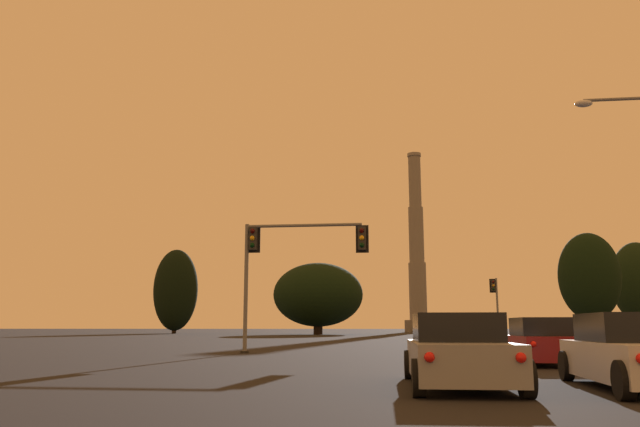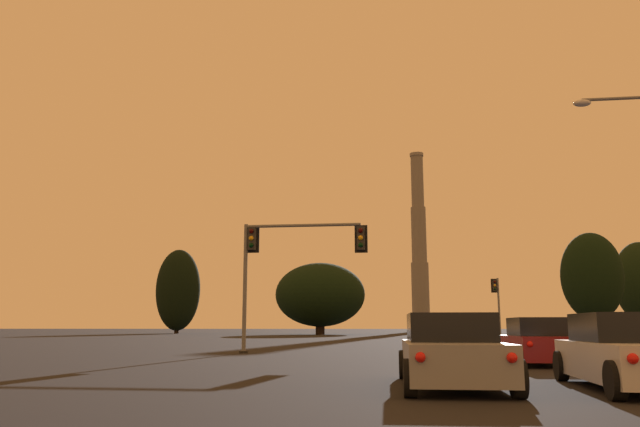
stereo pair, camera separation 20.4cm
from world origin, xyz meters
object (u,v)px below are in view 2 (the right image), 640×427
object	(u,v)px
sedan_center_lane_second	(451,352)
traffic_light_far_right	(497,299)
sedan_right_lane_second	(631,353)
smokestack	(420,260)
hatchback_right_lane_front	(537,343)
traffic_light_overhead_left	(286,253)

from	to	relation	value
sedan_center_lane_second	traffic_light_far_right	xyz separation A→B (m)	(7.65, 45.04, 2.93)
sedan_right_lane_second	smokestack	xyz separation A→B (m)	(0.11, 124.53, 14.82)
hatchback_right_lane_front	traffic_light_overhead_left	xyz separation A→B (m)	(-9.22, 7.27, 3.77)
sedan_right_lane_second	traffic_light_overhead_left	distance (m)	17.94
traffic_light_overhead_left	smokestack	size ratio (longest dim) A/B	0.15
traffic_light_far_right	smokestack	bearing A→B (deg)	93.04
traffic_light_overhead_left	sedan_center_lane_second	bearing A→B (deg)	-67.74
sedan_right_lane_second	traffic_light_far_right	size ratio (longest dim) A/B	0.87
traffic_light_overhead_left	sedan_right_lane_second	bearing A→B (deg)	-57.74
sedan_center_lane_second	hatchback_right_lane_front	size ratio (longest dim) A/B	1.14
hatchback_right_lane_front	smokestack	distance (m)	117.91
traffic_light_far_right	traffic_light_overhead_left	xyz separation A→B (m)	(-13.68, -30.31, 0.84)
sedan_right_lane_second	sedan_center_lane_second	distance (m)	3.33
traffic_light_overhead_left	traffic_light_far_right	bearing A→B (deg)	65.71
traffic_light_far_right	traffic_light_overhead_left	bearing A→B (deg)	-114.29
sedan_right_lane_second	traffic_light_far_right	bearing A→B (deg)	85.81
traffic_light_far_right	sedan_right_lane_second	bearing A→B (deg)	-95.46
sedan_center_lane_second	hatchback_right_lane_front	distance (m)	8.11
sedan_center_lane_second	hatchback_right_lane_front	bearing A→B (deg)	65.59
sedan_center_lane_second	smokestack	distance (m)	125.36
sedan_right_lane_second	hatchback_right_lane_front	xyz separation A→B (m)	(-0.14, 7.56, -0.00)
sedan_right_lane_second	traffic_light_far_right	world-z (taller)	traffic_light_far_right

